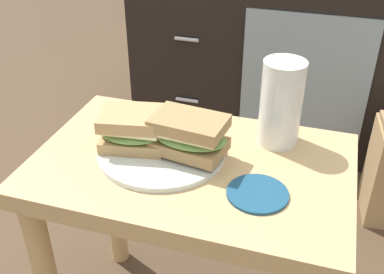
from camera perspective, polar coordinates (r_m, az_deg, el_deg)
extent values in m
cube|color=tan|center=(0.83, -0.06, -3.95)|extent=(0.56, 0.36, 0.04)
cylinder|color=tan|center=(1.15, -9.63, -6.97)|extent=(0.04, 0.04, 0.43)
cylinder|color=tan|center=(1.06, 15.39, -11.80)|extent=(0.04, 0.04, 0.43)
cube|color=black|center=(1.72, 10.30, 9.73)|extent=(0.96, 0.44, 0.58)
cube|color=#8C9EA8|center=(1.50, 13.58, 6.40)|extent=(0.39, 0.01, 0.44)
cylinder|color=silver|center=(1.52, -0.66, 11.93)|extent=(0.08, 0.01, 0.01)
cylinder|color=silver|center=(1.61, -0.61, 4.55)|extent=(0.08, 0.01, 0.01)
cylinder|color=silver|center=(0.84, -3.74, -1.75)|extent=(0.23, 0.23, 0.01)
cube|color=tan|center=(0.84, -7.08, -0.29)|extent=(0.13, 0.10, 0.02)
ellipsoid|color=#729E4C|center=(0.83, -7.17, 0.81)|extent=(0.14, 0.11, 0.02)
cube|color=beige|center=(0.83, -7.22, 1.46)|extent=(0.11, 0.09, 0.01)
cube|color=tan|center=(0.82, -7.28, 2.30)|extent=(0.13, 0.11, 0.02)
cube|color=#9E7A4C|center=(0.81, -0.36, -1.00)|extent=(0.14, 0.10, 0.02)
ellipsoid|color=#729E4C|center=(0.80, -0.36, 0.14)|extent=(0.15, 0.11, 0.02)
cube|color=beige|center=(0.79, -0.36, 0.81)|extent=(0.12, 0.09, 0.01)
cube|color=#9E7A4C|center=(0.79, -0.37, 1.69)|extent=(0.13, 0.09, 0.02)
cylinder|color=silver|center=(0.85, 10.90, 4.10)|extent=(0.08, 0.08, 0.16)
cylinder|color=#B26014|center=(0.85, 10.80, 3.23)|extent=(0.07, 0.07, 0.12)
cylinder|color=white|center=(0.82, 11.27, 7.35)|extent=(0.07, 0.07, 0.01)
cylinder|color=navy|center=(0.75, 8.07, -6.91)|extent=(0.10, 0.10, 0.01)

